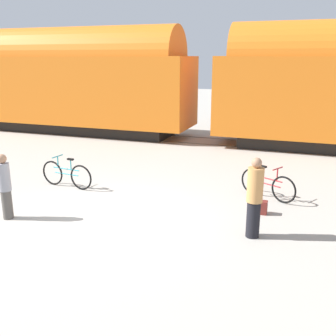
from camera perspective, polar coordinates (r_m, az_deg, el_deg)
The scene contains 9 objects.
ground_plane at distance 9.83m, azimuth -9.62°, elevation -7.12°, with size 80.00×80.00×0.00m, color #A8A399.
freight_train at distance 18.20m, azimuth 5.31°, elevation 12.44°, with size 58.48×2.95×5.23m.
rail_near at distance 17.88m, azimuth 4.51°, elevation 3.54°, with size 70.48×0.07×0.01m, color #4C4238.
rail_far at distance 19.24m, azimuth 5.64°, elevation 4.38°, with size 70.48×0.07×0.01m, color #4C4238.
bicycle_teal at distance 12.17m, azimuth -14.52°, elevation -0.91°, with size 1.83×0.46×0.94m.
bicycle_maroon at distance 11.21m, azimuth 14.24°, elevation -2.35°, with size 1.58×0.87×0.93m.
person_in_grey at distance 10.15m, azimuth -22.57°, elevation -2.45°, with size 0.29×0.29×1.61m.
person_in_tan at distance 8.59m, azimuth 12.44°, elevation -4.27°, with size 0.34×0.34×1.78m.
backpack at distance 10.14m, azimuth 13.41°, elevation -5.58°, with size 0.28×0.20×0.34m.
Camera 1 is at (4.53, -7.85, 3.79)m, focal length 42.00 mm.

